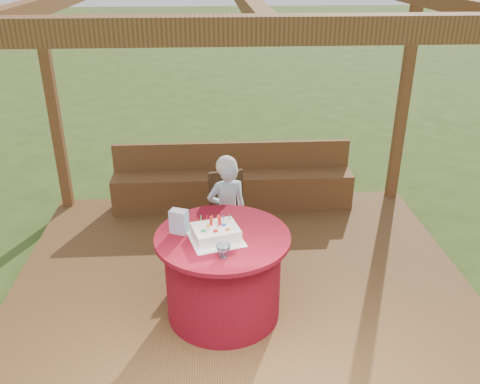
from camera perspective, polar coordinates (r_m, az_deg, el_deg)
The scene contains 10 objects.
ground at distance 5.17m, azimuth 0.17°, elevation -11.27°, with size 60.00×60.00×0.00m, color #2D4416.
deck at distance 5.13m, azimuth 0.18°, elevation -10.74°, with size 4.50×4.00×0.12m, color brown.
pergola at distance 4.21m, azimuth 0.22°, elevation 16.09°, with size 4.50×4.00×2.72m.
bench at distance 6.46m, azimuth -0.81°, elevation 0.62°, with size 3.00×0.42×0.80m.
table at distance 4.51m, azimuth -1.90°, elevation -9.23°, with size 1.15×1.15×0.80m.
chair at distance 5.54m, azimuth -1.32°, elevation -1.69°, with size 0.45×0.45×0.83m.
elderly_woman at distance 5.18m, azimuth -1.47°, elevation -1.86°, with size 0.46×0.36×1.17m.
birthday_cake at distance 4.22m, azimuth -2.76°, elevation -4.60°, with size 0.51×0.51×0.19m.
gift_bag at distance 4.32m, azimuth -6.86°, elevation -3.31°, with size 0.15×0.09×0.21m, color #C57FB6.
drinking_glass at distance 3.98m, azimuth -1.88°, elevation -6.68°, with size 0.11×0.11×0.10m, color white.
Camera 1 is at (-0.27, -4.14, 3.08)m, focal length 38.00 mm.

